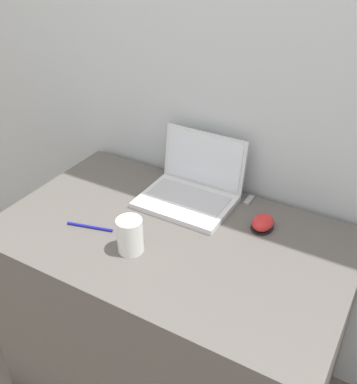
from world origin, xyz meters
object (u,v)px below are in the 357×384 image
(computer_mouse, at_px, (263,223))
(pen, at_px, (90,227))
(usb_stick, at_px, (249,200))
(drink_cup, at_px, (130,235))
(laptop, at_px, (192,187))

(computer_mouse, xyz_separation_m, pen, (-0.48, -0.28, -0.01))
(computer_mouse, height_order, usb_stick, computer_mouse)
(drink_cup, xyz_separation_m, pen, (-0.18, 0.02, -0.05))
(drink_cup, distance_m, pen, 0.19)
(laptop, bearing_deg, pen, -122.42)
(usb_stick, distance_m, pen, 0.56)
(computer_mouse, relative_size, usb_stick, 1.55)
(laptop, height_order, usb_stick, laptop)
(usb_stick, bearing_deg, pen, -133.73)
(computer_mouse, bearing_deg, pen, -150.04)
(usb_stick, bearing_deg, laptop, -155.16)
(laptop, xyz_separation_m, usb_stick, (0.18, 0.09, -0.04))
(pen, bearing_deg, drink_cup, -7.74)
(computer_mouse, bearing_deg, drink_cup, -135.12)
(laptop, xyz_separation_m, drink_cup, (-0.02, -0.34, 0.01))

